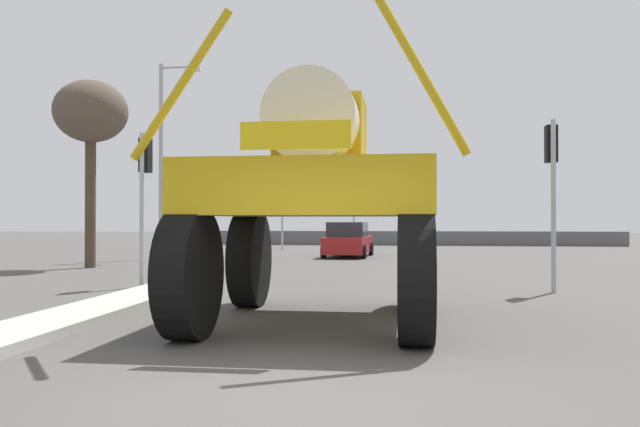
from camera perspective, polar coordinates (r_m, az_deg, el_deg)
The scene contains 11 objects.
ground_plane at distance 24.20m, azimuth 4.64°, elevation -4.39°, with size 120.00×120.00×0.00m, color #4C4947.
median_island at distance 11.91m, azimuth -19.01°, elevation -7.98°, with size 1.21×9.08×0.15m, color #B2AFA8.
oversize_sprayer at distance 10.33m, azimuth -0.21°, elevation 1.30°, with size 4.52×5.22×4.54m.
sedan_ahead at distance 28.59m, azimuth 2.46°, elevation -2.37°, with size 2.08×4.20×1.52m.
traffic_signal_near_left at distance 16.48m, azimuth -15.05°, elevation 3.26°, with size 0.24×0.54×3.71m.
traffic_signal_near_right at distance 15.62m, azimuth 19.54°, elevation 3.85°, with size 0.24×0.54×3.85m.
traffic_signal_far_left at distance 34.56m, azimuth 2.98°, elevation 1.11°, with size 0.24×0.55×3.60m.
traffic_signal_far_right at distance 35.05m, azimuth -3.26°, elevation 0.71°, with size 0.24×0.55×3.29m.
streetlight_far_left at distance 27.83m, azimuth -13.43°, elevation 5.33°, with size 1.78×0.24×8.06m.
bare_tree_left at distance 23.69m, azimuth -19.35°, elevation 8.09°, with size 2.47×2.47×6.35m.
roadside_barrier at distance 41.65m, azimuth 5.71°, elevation -2.15°, with size 29.38×0.24×0.90m, color #59595B.
Camera 1 is at (1.08, -6.12, 1.62)m, focal length 36.72 mm.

